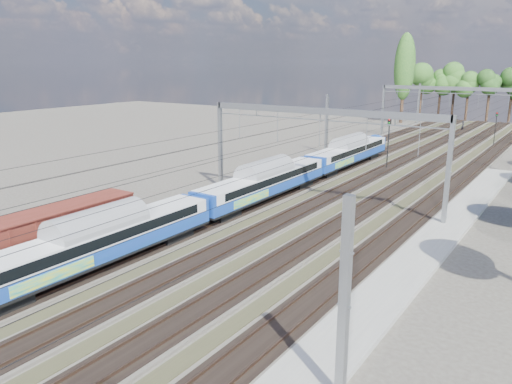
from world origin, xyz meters
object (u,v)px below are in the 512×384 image
Objects in this scene: signal_far at (496,125)px; emu_train at (263,179)px; worker at (463,126)px; signal_near at (389,137)px; freight_boxcar at (52,229)px.

emu_train is at bearing -128.08° from signal_far.
worker is at bearing 86.30° from emu_train.
signal_near reaches higher than signal_far.
signal_far reaches higher than worker.
signal_near is at bearing -130.31° from signal_far.
worker is at bearing 113.91° from signal_near.
freight_boxcar is at bearing -78.55° from signal_near.
signal_far is at bearing -141.01° from worker.
worker is at bearing 93.12° from signal_far.
freight_boxcar is (-4.50, -19.31, -0.38)m from emu_train.
emu_train is at bearing 76.88° from freight_boxcar.
signal_far is (12.31, 48.60, 1.01)m from emu_train.
emu_train is 9.22× the size of signal_near.
emu_train reaches higher than worker.
signal_far reaches higher than freight_boxcar.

